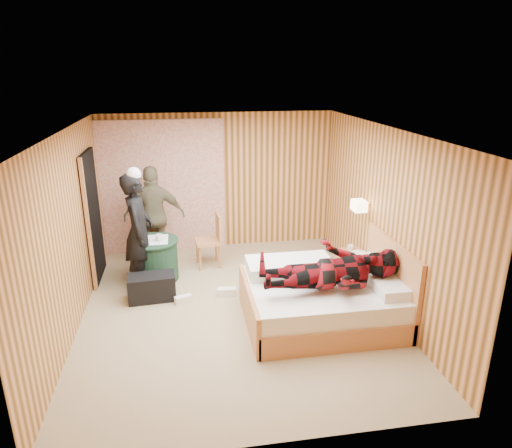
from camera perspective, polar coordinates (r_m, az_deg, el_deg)
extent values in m
cube|color=tan|center=(6.59, -2.58, -10.50)|extent=(4.20, 5.00, 0.01)
cube|color=white|center=(5.78, -2.95, 11.61)|extent=(4.20, 5.00, 0.01)
cube|color=#EC9C5A|center=(8.46, -4.73, 5.30)|extent=(4.20, 0.02, 2.50)
cube|color=#EC9C5A|center=(6.21, -22.37, -1.19)|extent=(0.02, 5.00, 2.50)
cube|color=#EC9C5A|center=(6.63, 15.58, 0.79)|extent=(0.02, 5.00, 2.50)
cube|color=beige|center=(8.39, -11.52, 4.51)|extent=(2.20, 0.08, 2.40)
cube|color=black|center=(7.57, -19.68, 0.82)|extent=(0.06, 0.90, 2.05)
cylinder|color=gold|center=(6.97, 13.37, 2.29)|extent=(0.18, 0.04, 0.04)
cube|color=#FFEEB2|center=(6.94, 12.75, 2.26)|extent=(0.18, 0.24, 0.16)
cube|color=tan|center=(6.30, 8.12, -10.63)|extent=(1.96, 1.57, 0.29)
cube|color=white|center=(6.17, 8.23, -8.45)|extent=(1.90, 1.51, 0.25)
cube|color=tan|center=(6.04, -0.90, -10.43)|extent=(0.06, 1.57, 0.55)
cube|color=tan|center=(6.46, 16.50, -6.59)|extent=(0.06, 1.57, 1.08)
cube|color=white|center=(6.05, 16.37, -7.65)|extent=(0.37, 0.54, 0.14)
cube|color=white|center=(6.66, 13.68, -4.89)|extent=(0.37, 0.54, 0.14)
cube|color=white|center=(6.38, 4.19, -5.26)|extent=(1.18, 0.59, 0.18)
cube|color=tan|center=(7.27, 11.92, -5.61)|extent=(0.39, 0.53, 0.53)
cube|color=tan|center=(7.20, 12.01, -4.38)|extent=(0.41, 0.55, 0.03)
cylinder|color=#1C3D2A|center=(7.47, -12.50, -4.47)|extent=(0.71, 0.71, 0.65)
cylinder|color=#1C3D2A|center=(7.35, -12.68, -2.10)|extent=(0.77, 0.77, 0.03)
cube|color=white|center=(7.34, -12.70, -1.96)|extent=(0.48, 0.48, 0.01)
cube|color=tan|center=(7.92, -12.40, -2.12)|extent=(0.54, 0.54, 0.05)
cube|color=tan|center=(8.01, -12.91, -0.02)|extent=(0.41, 0.18, 0.46)
cylinder|color=tan|center=(7.81, -13.11, -4.33)|extent=(0.04, 0.04, 0.43)
cylinder|color=tan|center=(8.20, -11.49, -3.08)|extent=(0.04, 0.04, 0.43)
cube|color=tan|center=(7.78, -6.03, -2.19)|extent=(0.45, 0.45, 0.05)
cube|color=tan|center=(7.72, -4.72, -0.36)|extent=(0.08, 0.42, 0.45)
cylinder|color=tan|center=(8.00, -7.34, -3.42)|extent=(0.04, 0.04, 0.43)
cylinder|color=tan|center=(7.74, -4.55, -4.12)|extent=(0.04, 0.04, 0.43)
cube|color=black|center=(6.91, -12.91, -7.72)|extent=(0.70, 0.41, 0.38)
cube|color=white|center=(6.91, -3.69, -8.48)|extent=(0.28, 0.13, 0.12)
cube|color=white|center=(6.78, -9.07, -9.29)|extent=(0.26, 0.18, 0.11)
imported|color=black|center=(7.09, -14.47, -0.90)|extent=(0.44, 0.67, 1.80)
imported|color=brown|center=(7.89, -12.57, 0.96)|extent=(1.02, 0.44, 1.72)
imported|color=maroon|center=(5.78, 9.55, -4.42)|extent=(0.86, 0.67, 1.77)
imported|color=white|center=(7.11, 12.21, -3.74)|extent=(0.23, 0.27, 0.02)
imported|color=white|center=(7.11, 12.23, -3.59)|extent=(0.22, 0.26, 0.02)
imported|color=white|center=(7.26, 11.73, -2.94)|extent=(0.12, 0.12, 0.09)
imported|color=white|center=(7.27, -11.96, -1.66)|extent=(0.12, 0.12, 0.10)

